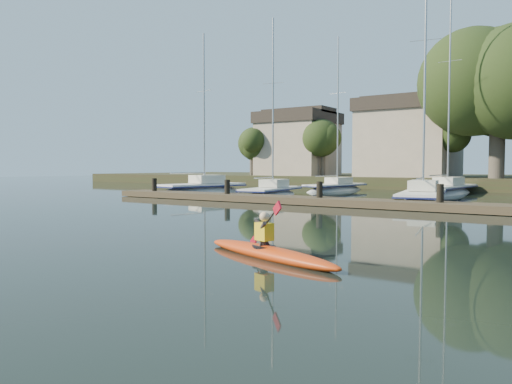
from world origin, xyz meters
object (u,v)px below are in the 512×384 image
Objects in this scene: sailboat_0 at (202,196)px; sailboat_1 at (272,199)px; sailboat_5 at (336,193)px; sailboat_2 at (422,206)px; dock at (375,203)px; sailboat_6 at (446,197)px; kayak at (268,250)px.

sailboat_1 is (6.43, -0.46, 0.04)m from sailboat_0.
sailboat_2 is at bearing -36.76° from sailboat_5.
sailboat_1 is (-9.03, 4.80, -0.38)m from dock.
sailboat_2 is (9.99, -0.43, -0.01)m from sailboat_1.
kayak is at bearing -79.88° from sailboat_6.
sailboat_2 is at bearing 114.59° from kayak.
sailboat_0 is 0.87× the size of sailboat_2.
sailboat_6 is (15.37, 8.48, 0.03)m from sailboat_0.
sailboat_2 is at bearing 77.60° from dock.
dock is at bearing 120.34° from kayak.
sailboat_6 is at bearing 85.45° from sailboat_2.
sailboat_2 reaches higher than sailboat_0.
dock is at bearing -50.39° from sailboat_5.
sailboat_0 is 16.44m from sailboat_2.
dock is 10.23m from sailboat_1.
sailboat_2 is 1.12× the size of sailboat_5.
sailboat_1 is at bearing -131.06° from sailboat_6.
sailboat_0 is (-18.37, 19.14, -0.38)m from kayak.
sailboat_5 is at bearing -175.61° from sailboat_6.
dock is 2.26× the size of sailboat_2.
kayak is 26.53m from sailboat_0.
dock is 4.50m from sailboat_2.
sailboat_0 is (-15.46, 5.26, -0.42)m from dock.
sailboat_5 is at bearing 77.77° from sailboat_1.
sailboat_5 reaches higher than dock.
sailboat_5 is at bearing 124.88° from sailboat_2.
dock is 13.75m from sailboat_6.
kayak is 0.29× the size of sailboat_2.
sailboat_1 is 0.96× the size of sailboat_5.
sailboat_2 is at bearing -79.68° from sailboat_6.
kayak is 22.17m from sailboat_1.
sailboat_0 is at bearing 152.33° from kayak.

